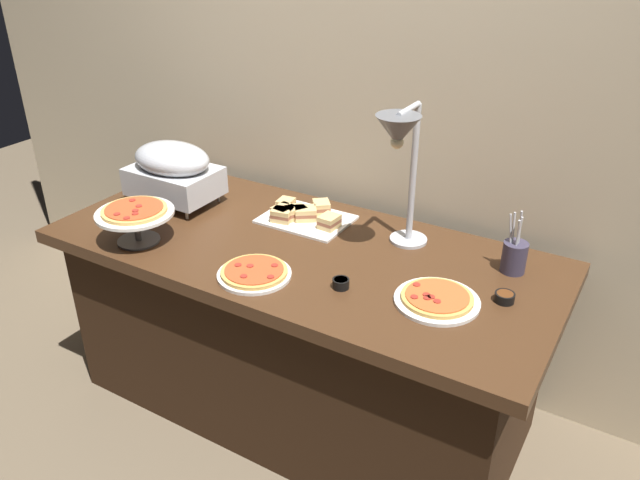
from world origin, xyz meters
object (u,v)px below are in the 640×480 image
Objects in this scene: heat_lamp at (401,145)px; sandwich_platter at (302,215)px; pizza_plate_front at (254,273)px; pizza_plate_raised_stand at (135,215)px; sauce_cup_far at (341,283)px; chafing_dish at (173,170)px; utensil_holder at (514,256)px; pizza_plate_center at (437,299)px; sauce_cup_near at (505,297)px.

heat_lamp is 1.55× the size of sandwich_platter.
pizza_plate_raised_stand reaches higher than pizza_plate_front.
pizza_plate_front is 4.49× the size of sauce_cup_far.
heat_lamp is at bearing 78.84° from sauce_cup_far.
chafing_dish is 1.40m from utensil_holder.
sauce_cup_far is (0.93, -0.24, -0.13)m from chafing_dish.
pizza_plate_raised_stand is (-0.87, -0.39, -0.31)m from heat_lamp.
utensil_holder is at bearing 64.57° from pizza_plate_center.
utensil_holder is at bearing 21.49° from pizza_plate_raised_stand.
sauce_cup_far is 0.25× the size of utensil_holder.
pizza_plate_raised_stand reaches higher than sauce_cup_near.
pizza_plate_front is 0.89m from utensil_holder.
utensil_holder is (1.26, 0.50, -0.05)m from pizza_plate_raised_stand.
pizza_plate_front is at bearing -132.46° from heat_lamp.
pizza_plate_front is 0.93× the size of pizza_plate_center.
heat_lamp is at bearing 167.41° from sauce_cup_near.
chafing_dish is 1.03m from heat_lamp.
heat_lamp reaches higher than pizza_plate_raised_stand.
pizza_plate_center is at bearing -40.50° from heat_lamp.
sandwich_platter is at bearing 169.00° from sauce_cup_near.
chafing_dish is 1.43m from sauce_cup_near.
pizza_plate_front is 0.88× the size of pizza_plate_raised_stand.
sauce_cup_far is at bearing -139.04° from utensil_holder.
sandwich_platter is (0.55, 0.12, -0.12)m from chafing_dish.
sandwich_platter is (-0.68, 0.28, 0.01)m from pizza_plate_center.
heat_lamp is at bearing -9.42° from sandwich_platter.
chafing_dish reaches higher than pizza_plate_center.
heat_lamp reaches higher than sandwich_platter.
heat_lamp is 0.59m from sandwich_platter.
heat_lamp is 8.39× the size of sauce_cup_near.
sandwich_platter is at bearing 157.45° from pizza_plate_center.
sandwich_platter is 6.11× the size of sauce_cup_far.
sauce_cup_near is (1.42, -0.04, -0.13)m from chafing_dish.
chafing_dish is at bearing 172.62° from pizza_plate_center.
heat_lamp reaches higher than sauce_cup_near.
sauce_cup_near is at bearing 19.95° from pizza_plate_front.
pizza_plate_center is 0.35m from utensil_holder.
pizza_plate_center is 0.22m from sauce_cup_near.
utensil_holder is at bearing 40.96° from sauce_cup_far.
sauce_cup_far reaches higher than pizza_plate_front.
heat_lamp reaches higher than utensil_holder.
pizza_plate_center is 4.84× the size of sauce_cup_far.
chafing_dish is 1.25m from pizza_plate_center.
heat_lamp is 0.52m from pizza_plate_center.
sauce_cup_near is at bearing -11.00° from sandwich_platter.
utensil_holder reaches higher than pizza_plate_center.
heat_lamp is 0.54m from utensil_holder.
pizza_plate_raised_stand is 1.36m from utensil_holder.
utensil_holder is at bearing 2.25° from sandwich_platter.
pizza_plate_front is at bearing 1.82° from pizza_plate_raised_stand.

